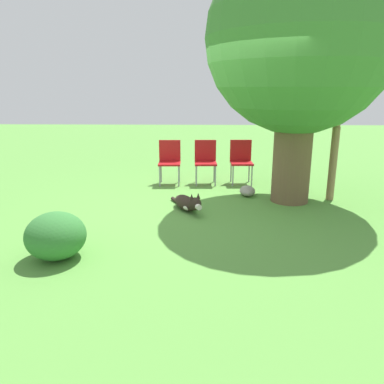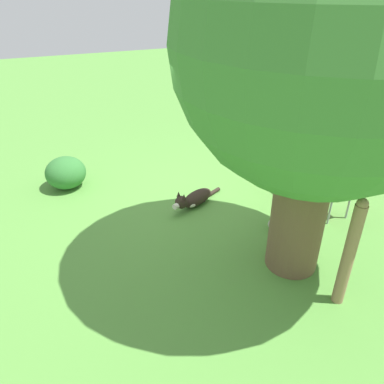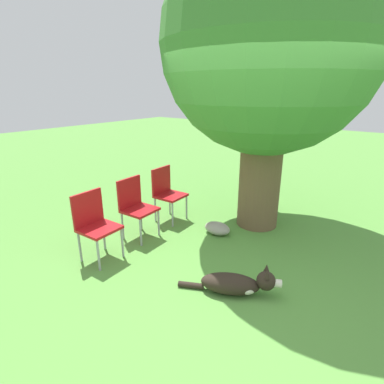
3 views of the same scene
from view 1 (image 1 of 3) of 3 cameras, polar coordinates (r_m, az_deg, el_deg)
name	(u,v)px [view 1 (image 1 of 3)]	position (r m, az deg, el deg)	size (l,w,h in m)	color
ground_plane	(204,206)	(6.23, 1.81, -2.20)	(30.00, 30.00, 0.00)	#56933D
oak_tree	(300,41)	(6.53, 16.19, 21.25)	(3.00, 3.00, 4.16)	brown
dog	(187,203)	(5.98, -0.72, -1.72)	(1.02, 0.58, 0.36)	#2D231C
fence_post	(333,162)	(6.91, 20.72, 4.36)	(0.13, 0.13, 1.35)	#937551
red_chair_0	(170,159)	(7.68, -3.43, 5.03)	(0.44, 0.46, 0.88)	#B21419
red_chair_1	(205,159)	(7.69, 2.07, 5.06)	(0.44, 0.46, 0.88)	#B21419
red_chair_2	(241,159)	(7.77, 7.50, 5.05)	(0.44, 0.46, 0.88)	#B21419
garden_rock	(247,191)	(6.92, 8.44, 0.19)	(0.41, 0.28, 0.18)	gray
low_shrub	(56,236)	(4.55, -20.05, -6.29)	(0.68, 0.68, 0.55)	#337533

